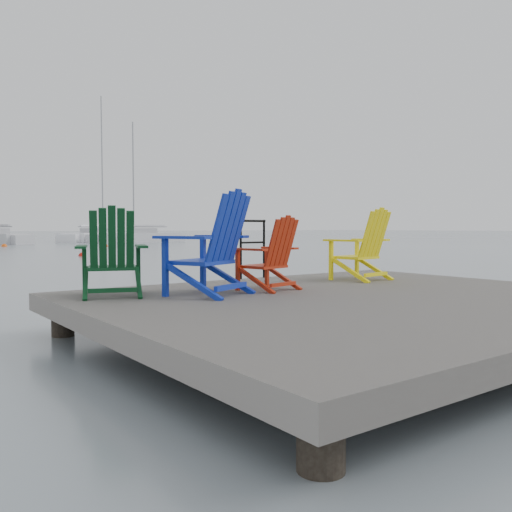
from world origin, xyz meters
TOP-DOWN VIEW (x-y plane):
  - ground at (0.00, 0.00)m, footprint 400.00×400.00m
  - dock at (0.00, 0.00)m, footprint 6.00×5.00m
  - handrail at (0.25, 2.45)m, footprint 0.48×0.04m
  - chair_green at (-2.32, 1.61)m, footprint 0.94×0.90m
  - chair_blue at (-1.35, 1.05)m, footprint 1.14×1.09m
  - chair_red at (-0.50, 1.05)m, footprint 0.81×0.77m
  - chair_yellow at (1.39, 1.24)m, footprint 0.89×0.84m
  - sailboat_mid at (13.82, 45.35)m, footprint 9.50×8.69m
  - sailboat_far at (15.43, 40.36)m, footprint 7.77×2.24m
  - buoy_a at (3.50, 19.87)m, footprint 0.33×0.33m
  - buoy_c at (8.96, 31.39)m, footprint 0.37×0.37m
  - buoy_d at (3.39, 35.16)m, footprint 0.37×0.37m

SIDE VIEW (x-z plane):
  - ground at x=0.00m, z-range 0.00..0.00m
  - buoy_a at x=3.50m, z-range -0.17..0.17m
  - buoy_c at x=8.96m, z-range -0.19..0.19m
  - buoy_d at x=3.39m, z-range -0.19..0.19m
  - dock at x=0.00m, z-range -0.35..1.05m
  - sailboat_mid at x=13.82m, z-range -6.59..7.30m
  - sailboat_far at x=15.43m, z-range -5.02..5.73m
  - chair_red at x=-0.50m, z-range 0.50..1.40m
  - chair_green at x=-2.32m, z-range 0.50..1.48m
  - chair_yellow at x=1.39m, z-range 0.50..1.53m
  - handrail at x=0.25m, z-range 0.59..1.49m
  - chair_blue at x=-1.35m, z-range 0.50..1.67m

